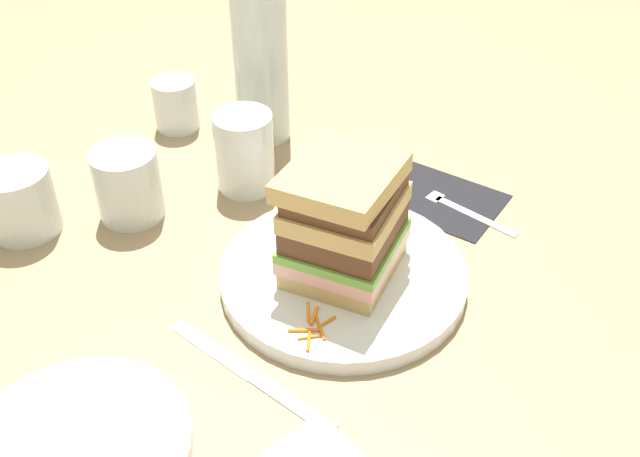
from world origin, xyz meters
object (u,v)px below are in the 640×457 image
(main_plate, at_px, (343,275))
(empty_tumbler_1, at_px, (20,201))
(fork, at_px, (453,203))
(empty_tumbler_0, at_px, (128,184))
(knife, at_px, (254,376))
(juice_glass, at_px, (245,155))
(water_bottle, at_px, (260,47))
(napkin_dark, at_px, (437,198))
(sandwich, at_px, (344,222))
(empty_tumbler_2, at_px, (176,104))
(side_plate, at_px, (76,450))

(main_plate, relative_size, empty_tumbler_1, 3.27)
(fork, bearing_deg, empty_tumbler_0, 127.39)
(knife, height_order, juice_glass, juice_glass)
(main_plate, xyz_separation_m, empty_tumbler_0, (-0.04, 0.27, 0.03))
(water_bottle, bearing_deg, juice_glass, -151.84)
(fork, height_order, juice_glass, juice_glass)
(knife, relative_size, juice_glass, 2.02)
(napkin_dark, relative_size, empty_tumbler_0, 1.84)
(sandwich, distance_m, fork, 0.21)
(sandwich, xyz_separation_m, water_bottle, (0.19, 0.25, 0.05))
(main_plate, relative_size, knife, 1.29)
(sandwich, height_order, napkin_dark, sandwich)
(juice_glass, bearing_deg, main_plate, -111.79)
(fork, height_order, empty_tumbler_1, empty_tumbler_1)
(water_bottle, relative_size, empty_tumbler_2, 4.08)
(water_bottle, bearing_deg, side_plate, -158.52)
(main_plate, height_order, empty_tumbler_0, empty_tumbler_0)
(fork, height_order, water_bottle, water_bottle)
(empty_tumbler_0, bearing_deg, knife, -112.09)
(napkin_dark, xyz_separation_m, empty_tumbler_0, (-0.23, 0.28, 0.04))
(sandwich, bearing_deg, side_plate, 168.72)
(juice_glass, bearing_deg, knife, -139.21)
(empty_tumbler_0, distance_m, empty_tumbler_2, 0.20)
(empty_tumbler_1, distance_m, side_plate, 0.34)
(fork, xyz_separation_m, empty_tumbler_2, (-0.05, 0.40, 0.03))
(knife, distance_m, water_bottle, 0.45)
(knife, xyz_separation_m, side_plate, (-0.15, 0.07, 0.01))
(empty_tumbler_2, bearing_deg, knife, -127.88)
(sandwich, relative_size, water_bottle, 0.47)
(knife, distance_m, empty_tumbler_0, 0.30)
(fork, relative_size, empty_tumbler_2, 2.38)
(sandwich, xyz_separation_m, fork, (0.19, -0.03, -0.07))
(empty_tumbler_2, bearing_deg, fork, -82.53)
(side_plate, bearing_deg, main_plate, -11.38)
(napkin_dark, bearing_deg, fork, -96.75)
(knife, height_order, empty_tumbler_0, empty_tumbler_0)
(main_plate, height_order, knife, main_plate)
(main_plate, bearing_deg, sandwich, 117.62)
(main_plate, bearing_deg, empty_tumbler_2, 69.88)
(empty_tumbler_2, bearing_deg, napkin_dark, -81.71)
(napkin_dark, relative_size, fork, 0.94)
(knife, bearing_deg, empty_tumbler_2, 52.12)
(fork, relative_size, empty_tumbler_0, 1.95)
(empty_tumbler_2, xyz_separation_m, side_plate, (-0.44, -0.31, -0.03))
(napkin_dark, height_order, juice_glass, juice_glass)
(sandwich, bearing_deg, main_plate, -62.38)
(knife, height_order, empty_tumbler_1, empty_tumbler_1)
(water_bottle, bearing_deg, empty_tumbler_0, 176.34)
(water_bottle, distance_m, empty_tumbler_1, 0.35)
(water_bottle, bearing_deg, sandwich, -126.38)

